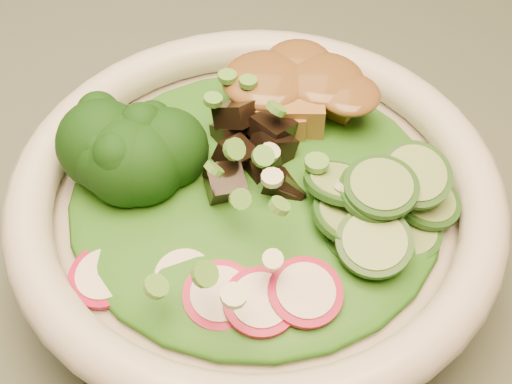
# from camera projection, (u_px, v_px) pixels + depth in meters

# --- Properties ---
(salad_bowl) EXTENTS (0.28, 0.28, 0.07)m
(salad_bowl) POSITION_uv_depth(u_px,v_px,m) (256.00, 215.00, 0.41)
(salad_bowl) COLOR silver
(salad_bowl) RESTS_ON dining_table
(lettuce_bed) EXTENTS (0.21, 0.21, 0.02)m
(lettuce_bed) POSITION_uv_depth(u_px,v_px,m) (256.00, 191.00, 0.40)
(lettuce_bed) COLOR #175912
(lettuce_bed) RESTS_ON salad_bowl
(broccoli_florets) EXTENTS (0.09, 0.08, 0.05)m
(broccoli_florets) POSITION_uv_depth(u_px,v_px,m) (144.00, 149.00, 0.39)
(broccoli_florets) COLOR black
(broccoli_florets) RESTS_ON salad_bowl
(radish_slices) EXTENTS (0.11, 0.05, 0.02)m
(radish_slices) POSITION_uv_depth(u_px,v_px,m) (222.00, 287.00, 0.35)
(radish_slices) COLOR #A30C34
(radish_slices) RESTS_ON salad_bowl
(cucumber_slices) EXTENTS (0.08, 0.08, 0.04)m
(cucumber_slices) POSITION_uv_depth(u_px,v_px,m) (377.00, 205.00, 0.37)
(cucumber_slices) COLOR #79A95D
(cucumber_slices) RESTS_ON salad_bowl
(mushroom_heap) EXTENTS (0.08, 0.08, 0.04)m
(mushroom_heap) POSITION_uv_depth(u_px,v_px,m) (262.00, 157.00, 0.39)
(mushroom_heap) COLOR black
(mushroom_heap) RESTS_ON salad_bowl
(tofu_cubes) EXTENTS (0.10, 0.07, 0.04)m
(tofu_cubes) POSITION_uv_depth(u_px,v_px,m) (290.00, 100.00, 0.43)
(tofu_cubes) COLOR olive
(tofu_cubes) RESTS_ON salad_bowl
(peanut_sauce) EXTENTS (0.07, 0.06, 0.02)m
(peanut_sauce) POSITION_uv_depth(u_px,v_px,m) (291.00, 83.00, 0.42)
(peanut_sauce) COLOR brown
(peanut_sauce) RESTS_ON tofu_cubes
(scallion_garnish) EXTENTS (0.20, 0.20, 0.02)m
(scallion_garnish) POSITION_uv_depth(u_px,v_px,m) (256.00, 160.00, 0.38)
(scallion_garnish) COLOR #579F38
(scallion_garnish) RESTS_ON salad_bowl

